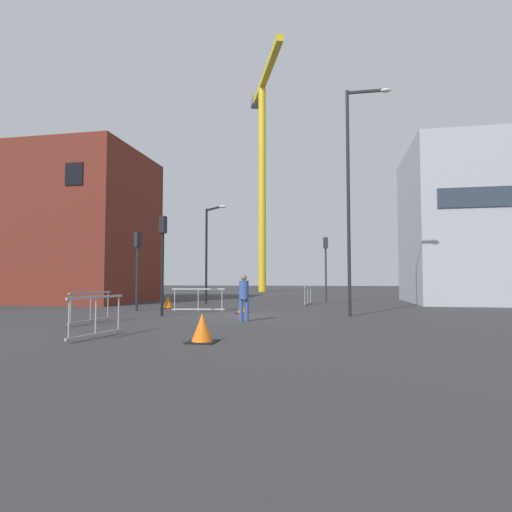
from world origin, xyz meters
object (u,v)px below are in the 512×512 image
object	(u,v)px
traffic_light_corner	(326,259)
traffic_cone_by_barrier	(168,303)
construction_crane	(263,154)
traffic_light_crosswalk	(163,249)
pedestrian_walking	(244,294)
streetlamp_tall	(353,185)
traffic_cone_on_verge	(242,308)
traffic_cone_striped	(202,329)
streetlamp_short	(209,245)
traffic_light_median	(138,258)

from	to	relation	value
traffic_light_corner	traffic_cone_by_barrier	world-z (taller)	traffic_light_corner
construction_crane	traffic_light_crosswalk	xyz separation A→B (m)	(1.55, -33.30, -14.13)
pedestrian_walking	traffic_cone_by_barrier	world-z (taller)	pedestrian_walking
traffic_light_crosswalk	streetlamp_tall	bearing A→B (deg)	9.79
construction_crane	traffic_cone_on_verge	xyz separation A→B (m)	(4.46, -31.30, -16.64)
traffic_cone_striped	traffic_cone_on_verge	bearing A→B (deg)	96.19
streetlamp_short	traffic_light_crosswalk	xyz separation A→B (m)	(0.66, -8.53, -0.88)
pedestrian_walking	traffic_light_median	bearing A→B (deg)	147.23
traffic_light_crosswalk	traffic_cone_striped	bearing A→B (deg)	-59.33
traffic_light_corner	traffic_cone_by_barrier	xyz separation A→B (m)	(-7.96, -6.96, -2.53)
streetlamp_tall	traffic_cone_striped	size ratio (longest dim) A/B	13.53
traffic_cone_striped	traffic_cone_on_verge	world-z (taller)	traffic_cone_striped
traffic_light_corner	pedestrian_walking	xyz separation A→B (m)	(-2.66, -12.72, -1.86)
traffic_light_crosswalk	traffic_light_median	world-z (taller)	traffic_light_crosswalk
traffic_cone_striped	traffic_cone_on_verge	distance (m)	8.50
streetlamp_short	traffic_light_corner	xyz separation A→B (m)	(7.07, 2.74, -0.80)
construction_crane	traffic_light_crosswalk	world-z (taller)	construction_crane
construction_crane	streetlamp_tall	xyz separation A→B (m)	(9.29, -31.96, -11.49)
construction_crane	traffic_light_crosswalk	size ratio (longest dim) A/B	6.37
traffic_light_median	traffic_cone_on_verge	distance (m)	5.78
streetlamp_tall	traffic_light_corner	world-z (taller)	streetlamp_tall
traffic_light_median	traffic_cone_striped	distance (m)	11.11
streetlamp_tall	construction_crane	bearing A→B (deg)	106.20
streetlamp_tall	traffic_cone_striped	distance (m)	10.08
construction_crane	traffic_cone_striped	size ratio (longest dim) A/B	37.64
traffic_light_crosswalk	traffic_cone_on_verge	bearing A→B (deg)	34.41
traffic_cone_by_barrier	traffic_cone_on_verge	bearing A→B (deg)	-27.50
pedestrian_walking	traffic_cone_by_barrier	size ratio (longest dim) A/B	2.62
traffic_light_crosswalk	traffic_cone_striped	xyz separation A→B (m)	(3.83, -6.45, -2.43)
traffic_light_corner	traffic_cone_on_verge	bearing A→B (deg)	-110.71
construction_crane	traffic_cone_striped	distance (m)	43.40
traffic_cone_by_barrier	traffic_cone_striped	distance (m)	12.03
streetlamp_tall	pedestrian_walking	xyz separation A→B (m)	(-3.98, -2.78, -4.43)
streetlamp_tall	streetlamp_short	distance (m)	11.20
traffic_cone_by_barrier	traffic_cone_striped	world-z (taller)	traffic_cone_striped
construction_crane	pedestrian_walking	xyz separation A→B (m)	(5.30, -34.74, -15.92)
traffic_light_corner	construction_crane	bearing A→B (deg)	109.89
traffic_cone_by_barrier	traffic_light_corner	bearing A→B (deg)	41.17
construction_crane	traffic_cone_by_barrier	bearing A→B (deg)	-89.98
streetlamp_tall	streetlamp_short	size ratio (longest dim) A/B	1.59
traffic_light_crosswalk	traffic_light_corner	bearing A→B (deg)	60.34
traffic_light_median	traffic_cone_on_verge	xyz separation A→B (m)	(5.28, -0.50, -2.29)
traffic_cone_on_verge	pedestrian_walking	bearing A→B (deg)	-76.25
streetlamp_tall	traffic_light_median	distance (m)	10.57
pedestrian_walking	construction_crane	bearing A→B (deg)	98.68
streetlamp_tall	traffic_light_crosswalk	xyz separation A→B (m)	(-7.74, -1.34, -2.64)
streetlamp_tall	traffic_cone_on_verge	size ratio (longest dim) A/B	17.09
traffic_light_median	pedestrian_walking	distance (m)	7.45
streetlamp_short	traffic_light_median	size ratio (longest dim) A/B	1.58
traffic_cone_on_verge	traffic_light_crosswalk	bearing A→B (deg)	-145.59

